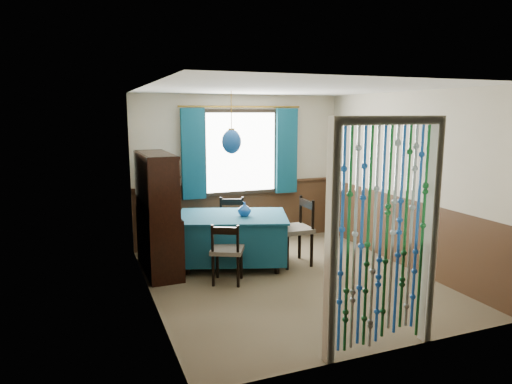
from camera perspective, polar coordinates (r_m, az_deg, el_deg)
name	(u,v)px	position (r m, az deg, el deg)	size (l,w,h in m)	color
floor	(290,280)	(6.22, 4.24, -10.91)	(4.00, 4.00, 0.00)	brown
ceiling	(292,88)	(5.82, 4.56, 12.78)	(4.00, 4.00, 0.00)	silver
wall_back	(240,170)	(7.72, -2.04, 2.79)	(3.60, 3.60, 0.00)	#BEB49C
wall_front	(389,222)	(4.21, 16.24, -3.61)	(3.60, 3.60, 0.00)	#BEB49C
wall_left	(149,197)	(5.37, -13.20, -0.61)	(4.00, 4.00, 0.00)	#BEB49C
wall_right	(405,180)	(6.86, 18.09, 1.40)	(4.00, 4.00, 0.00)	#BEB49C
wainscot_back	(240,213)	(7.84, -1.97, -2.67)	(3.60, 3.60, 0.00)	#402918
wainscot_front	(383,301)	(4.45, 15.65, -13.00)	(3.60, 3.60, 0.00)	#402918
wainscot_left	(153,259)	(5.56, -12.74, -8.22)	(4.00, 4.00, 0.00)	#402918
wainscot_right	(401,231)	(6.99, 17.67, -4.69)	(4.00, 4.00, 0.00)	#402918
window	(241,152)	(7.64, -1.93, 4.98)	(1.32, 0.12, 1.42)	black
doorway	(383,242)	(4.31, 15.63, -6.03)	(1.16, 0.12, 2.18)	silver
dining_table	(232,236)	(6.65, -2.96, -5.56)	(1.82, 1.52, 0.75)	navy
chair_near	(227,251)	(5.97, -3.65, -7.38)	(0.53, 0.53, 0.82)	black
chair_far	(232,224)	(7.28, -3.03, -3.98)	(0.53, 0.52, 0.87)	black
chair_left	(170,231)	(6.72, -10.76, -4.83)	(0.65, 0.66, 0.97)	black
chair_right	(296,230)	(6.71, 5.02, -4.70)	(0.47, 0.49, 0.98)	black
sideboard	(158,230)	(6.54, -12.18, -4.70)	(0.46, 1.28, 1.66)	black
pendant_lamp	(232,142)	(6.42, -3.07, 6.32)	(0.28, 0.28, 0.87)	olive
vase_table	(244,210)	(6.52, -1.47, -2.21)	(0.17, 0.17, 0.18)	#14468F
bowl_shelf	(163,191)	(6.25, -11.56, 0.13)	(0.24, 0.24, 0.06)	beige
vase_sideboard	(157,201)	(6.80, -12.24, -1.16)	(0.19, 0.19, 0.19)	beige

